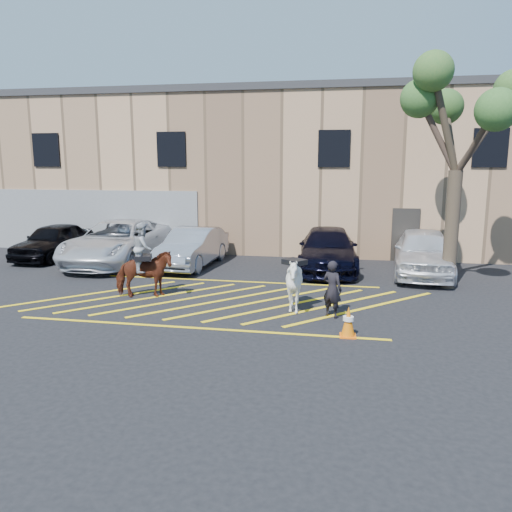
% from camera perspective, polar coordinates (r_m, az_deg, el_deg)
% --- Properties ---
extents(ground, '(90.00, 90.00, 0.00)m').
position_cam_1_polar(ground, '(15.16, -3.87, -4.85)').
color(ground, black).
rests_on(ground, ground).
extents(car_black_suv, '(1.90, 4.43, 1.49)m').
position_cam_1_polar(car_black_suv, '(22.95, -22.13, 1.60)').
color(car_black_suv, black).
rests_on(car_black_suv, ground).
extents(car_white_pickup, '(2.89, 6.24, 1.73)m').
position_cam_1_polar(car_white_pickup, '(20.98, -15.46, 1.56)').
color(car_white_pickup, silver).
rests_on(car_white_pickup, ground).
extents(car_silver_sedan, '(1.90, 4.67, 1.51)m').
position_cam_1_polar(car_silver_sedan, '(19.77, -7.28, 0.99)').
color(car_silver_sedan, '#9599A2').
rests_on(car_silver_sedan, ground).
extents(car_blue_suv, '(2.42, 5.39, 1.54)m').
position_cam_1_polar(car_blue_suv, '(19.27, 8.20, 0.75)').
color(car_blue_suv, black).
rests_on(car_blue_suv, ground).
extents(car_white_suv, '(2.43, 5.12, 1.69)m').
position_cam_1_polar(car_white_suv, '(19.06, 18.56, 0.44)').
color(car_white_suv, white).
rests_on(car_white_suv, ground).
extents(handler, '(0.66, 0.60, 1.53)m').
position_cam_1_polar(handler, '(13.31, 8.71, -3.74)').
color(handler, black).
rests_on(handler, ground).
extents(warehouse, '(32.42, 10.20, 7.30)m').
position_cam_1_polar(warehouse, '(26.39, 2.55, 9.79)').
color(warehouse, tan).
rests_on(warehouse, ground).
extents(hatching_zone, '(12.60, 5.12, 0.01)m').
position_cam_1_polar(hatching_zone, '(14.88, -4.15, -5.13)').
color(hatching_zone, yellow).
rests_on(hatching_zone, ground).
extents(mounted_bay, '(1.88, 1.24, 2.28)m').
position_cam_1_polar(mounted_bay, '(15.39, -12.71, -1.31)').
color(mounted_bay, '#642C17').
rests_on(mounted_bay, ground).
extents(saddled_white, '(1.85, 1.88, 1.55)m').
position_cam_1_polar(saddled_white, '(13.72, 4.38, -3.12)').
color(saddled_white, silver).
rests_on(saddled_white, ground).
extents(traffic_cone, '(0.40, 0.40, 0.73)m').
position_cam_1_polar(traffic_cone, '(12.01, 10.50, -7.38)').
color(traffic_cone, '#FF650A').
rests_on(traffic_cone, ground).
extents(tree, '(3.99, 4.37, 7.31)m').
position_cam_1_polar(tree, '(17.18, 22.29, 15.39)').
color(tree, '#4D3F2F').
rests_on(tree, ground).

